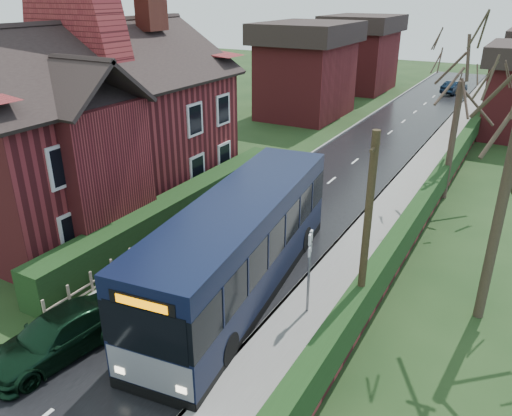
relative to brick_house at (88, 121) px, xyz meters
The scene contains 17 objects.
ground 10.87m from the brick_house, 28.67° to the right, with size 140.00×140.00×0.00m, color #28411C.
road 11.07m from the brick_house, 30.89° to the left, with size 6.00×100.00×0.02m, color black.
pavement 14.64m from the brick_house, 21.92° to the left, with size 2.50×100.00×0.14m, color slate.
kerb_right 13.59m from the brick_house, 23.91° to the left, with size 0.12×100.00×0.14m, color gray.
kerb_left 8.85m from the brick_house, 42.59° to the left, with size 0.12×100.00×0.10m, color gray.
front_hedge 6.02m from the brick_house, ahead, with size 1.20×16.00×1.60m, color black.
picket_fence 6.83m from the brick_house, ahead, with size 0.10×16.00×0.90m, color gray, non-canonical shape.
right_wall_hedge 15.80m from the brick_house, 19.77° to the left, with size 0.60×50.00×1.80m.
brick_house is the anchor object (origin of this frame).
bus 10.79m from the brick_house, 16.29° to the right, with size 4.14×11.96×3.56m.
car_silver 10.30m from the brick_house, 41.31° to the left, with size 1.73×4.30×1.46m, color #B4B4B9.
car_green 11.73m from the brick_house, 50.08° to the right, with size 1.80×4.43×1.28m, color black.
car_distant 41.48m from the brick_house, 75.78° to the left, with size 1.35×3.88×1.28m, color black.
bus_stop_sign 13.32m from the brick_house, 13.81° to the right, with size 0.18×0.46×3.08m.
telegraph_pole 14.95m from the brick_house, 12.93° to the right, with size 0.23×0.85×6.58m.
tree_right_far 17.80m from the brick_house, 33.56° to the left, with size 4.42×4.42×8.54m.
tree_house_side 6.23m from the brick_house, 111.88° to the left, with size 4.15×4.15×9.44m.
Camera 1 is at (9.34, -11.27, 9.94)m, focal length 35.00 mm.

